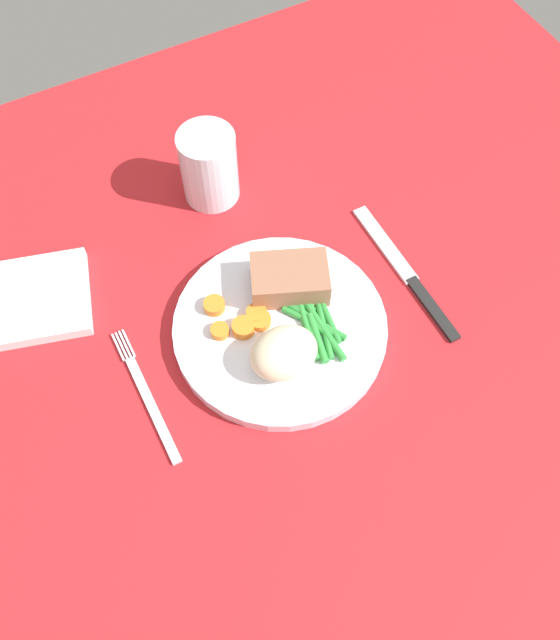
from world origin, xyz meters
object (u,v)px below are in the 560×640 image
object	(u,v)px
meat_portion	(290,279)
dinner_plate	(280,328)
knife	(407,274)
napkin	(43,298)
fork	(146,395)
water_glass	(210,170)

from	to	relation	value
meat_portion	dinner_plate	bearing A→B (deg)	-130.60
dinner_plate	meat_portion	distance (cm)	5.45
knife	napkin	size ratio (longest dim) A/B	1.87
dinner_plate	meat_portion	xyz separation A→B (cm)	(3.15, 3.67, 2.51)
fork	water_glass	distance (cm)	28.19
dinner_plate	napkin	xyz separation A→B (cm)	(-21.77, 15.87, -0.06)
dinner_plate	fork	size ratio (longest dim) A/B	1.41
meat_portion	water_glass	world-z (taller)	water_glass
meat_portion	knife	distance (cm)	14.21
water_glass	knife	bearing A→B (deg)	-55.85
fork	meat_portion	bearing A→B (deg)	15.97
dinner_plate	meat_portion	bearing A→B (deg)	49.40
dinner_plate	water_glass	bearing A→B (deg)	85.37
water_glass	napkin	world-z (taller)	water_glass
meat_portion	water_glass	xyz separation A→B (cm)	(-1.42, 17.72, 0.71)
knife	water_glass	world-z (taller)	water_glass
dinner_plate	fork	world-z (taller)	dinner_plate
fork	knife	world-z (taller)	knife
fork	napkin	bearing A→B (deg)	114.29
knife	napkin	distance (cm)	41.49
dinner_plate	fork	xyz separation A→B (cm)	(-15.91, -0.26, -0.60)
meat_portion	fork	distance (cm)	19.71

